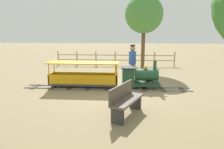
{
  "coord_description": "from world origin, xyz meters",
  "views": [
    {
      "loc": [
        7.72,
        0.57,
        2.17
      ],
      "look_at": [
        0.0,
        -0.0,
        0.55
      ],
      "focal_mm": 33.37,
      "sensor_mm": 36.0,
      "label": 1
    }
  ],
  "objects_px": {
    "locomotive": "(139,77)",
    "passenger_car": "(84,77)",
    "park_bench": "(126,100)",
    "conductor_person": "(132,61)",
    "oak_tree_near": "(144,15)"
  },
  "relations": [
    {
      "from": "locomotive",
      "to": "passenger_car",
      "type": "relative_size",
      "value": 0.54
    },
    {
      "from": "conductor_person",
      "to": "oak_tree_near",
      "type": "bearing_deg",
      "value": 168.46
    },
    {
      "from": "passenger_car",
      "to": "conductor_person",
      "type": "bearing_deg",
      "value": 116.8
    },
    {
      "from": "oak_tree_near",
      "to": "conductor_person",
      "type": "bearing_deg",
      "value": -11.54
    },
    {
      "from": "passenger_car",
      "to": "locomotive",
      "type": "bearing_deg",
      "value": 90.0
    },
    {
      "from": "conductor_person",
      "to": "park_bench",
      "type": "xyz_separation_m",
      "value": [
        3.52,
        -0.24,
        -0.54
      ]
    },
    {
      "from": "locomotive",
      "to": "passenger_car",
      "type": "distance_m",
      "value": 2.13
    },
    {
      "from": "park_bench",
      "to": "oak_tree_near",
      "type": "distance_m",
      "value": 7.33
    },
    {
      "from": "conductor_person",
      "to": "passenger_car",
      "type": "bearing_deg",
      "value": -63.2
    },
    {
      "from": "locomotive",
      "to": "conductor_person",
      "type": "relative_size",
      "value": 0.89
    },
    {
      "from": "park_bench",
      "to": "oak_tree_near",
      "type": "xyz_separation_m",
      "value": [
        -6.78,
        0.9,
        2.64
      ]
    },
    {
      "from": "locomotive",
      "to": "oak_tree_near",
      "type": "height_order",
      "value": "oak_tree_near"
    },
    {
      "from": "park_bench",
      "to": "oak_tree_near",
      "type": "height_order",
      "value": "oak_tree_near"
    },
    {
      "from": "passenger_car",
      "to": "oak_tree_near",
      "type": "height_order",
      "value": "oak_tree_near"
    },
    {
      "from": "passenger_car",
      "to": "park_bench",
      "type": "xyz_separation_m",
      "value": [
        2.57,
        1.64,
        -0.01
      ]
    }
  ]
}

